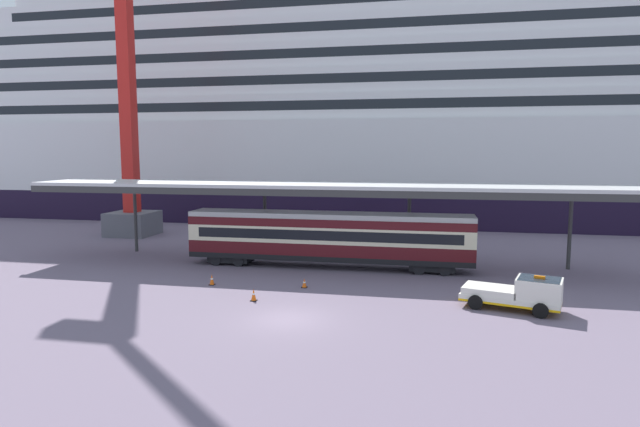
{
  "coord_description": "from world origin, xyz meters",
  "views": [
    {
      "loc": [
        6.93,
        -25.68,
        8.69
      ],
      "look_at": [
        -0.05,
        8.83,
        4.5
      ],
      "focal_mm": 29.71,
      "sensor_mm": 36.0,
      "label": 1
    }
  ],
  "objects_px": {
    "service_truck": "(520,292)",
    "quay_bollard": "(537,305)",
    "train_carriage": "(328,237)",
    "traffic_cone_mid": "(212,280)",
    "dockside_crane": "(132,72)",
    "traffic_cone_near": "(304,283)",
    "traffic_cone_far": "(254,295)",
    "cruise_ship": "(461,105)"
  },
  "relations": [
    {
      "from": "traffic_cone_mid",
      "to": "quay_bollard",
      "type": "distance_m",
      "value": 19.63
    },
    {
      "from": "traffic_cone_far",
      "to": "dockside_crane",
      "type": "distance_m",
      "value": 32.65
    },
    {
      "from": "service_truck",
      "to": "quay_bollard",
      "type": "bearing_deg",
      "value": -44.56
    },
    {
      "from": "cruise_ship",
      "to": "traffic_cone_mid",
      "type": "relative_size",
      "value": 218.49
    },
    {
      "from": "cruise_ship",
      "to": "dockside_crane",
      "type": "height_order",
      "value": "dockside_crane"
    },
    {
      "from": "traffic_cone_near",
      "to": "quay_bollard",
      "type": "relative_size",
      "value": 0.62
    },
    {
      "from": "traffic_cone_near",
      "to": "quay_bollard",
      "type": "distance_m",
      "value": 13.76
    },
    {
      "from": "traffic_cone_mid",
      "to": "quay_bollard",
      "type": "bearing_deg",
      "value": -7.4
    },
    {
      "from": "traffic_cone_near",
      "to": "dockside_crane",
      "type": "xyz_separation_m",
      "value": [
        -21.67,
        17.18,
        16.18
      ]
    },
    {
      "from": "traffic_cone_mid",
      "to": "dockside_crane",
      "type": "xyz_separation_m",
      "value": [
        -15.61,
        17.71,
        16.13
      ]
    },
    {
      "from": "train_carriage",
      "to": "service_truck",
      "type": "relative_size",
      "value": 3.8
    },
    {
      "from": "cruise_ship",
      "to": "quay_bollard",
      "type": "bearing_deg",
      "value": -87.69
    },
    {
      "from": "cruise_ship",
      "to": "traffic_cone_mid",
      "type": "bearing_deg",
      "value": -113.71
    },
    {
      "from": "traffic_cone_mid",
      "to": "cruise_ship",
      "type": "bearing_deg",
      "value": 66.29
    },
    {
      "from": "cruise_ship",
      "to": "service_truck",
      "type": "relative_size",
      "value": 27.97
    },
    {
      "from": "service_truck",
      "to": "quay_bollard",
      "type": "height_order",
      "value": "service_truck"
    },
    {
      "from": "traffic_cone_far",
      "to": "quay_bollard",
      "type": "bearing_deg",
      "value": 1.64
    },
    {
      "from": "service_truck",
      "to": "traffic_cone_near",
      "type": "relative_size",
      "value": 9.27
    },
    {
      "from": "train_carriage",
      "to": "traffic_cone_far",
      "type": "bearing_deg",
      "value": -105.13
    },
    {
      "from": "service_truck",
      "to": "traffic_cone_mid",
      "type": "distance_m",
      "value": 18.82
    },
    {
      "from": "traffic_cone_far",
      "to": "traffic_cone_near",
      "type": "bearing_deg",
      "value": 57.74
    },
    {
      "from": "train_carriage",
      "to": "dockside_crane",
      "type": "bearing_deg",
      "value": 153.53
    },
    {
      "from": "traffic_cone_mid",
      "to": "train_carriage",
      "type": "bearing_deg",
      "value": 46.07
    },
    {
      "from": "traffic_cone_far",
      "to": "quay_bollard",
      "type": "xyz_separation_m",
      "value": [
        15.62,
        0.45,
        0.16
      ]
    },
    {
      "from": "train_carriage",
      "to": "traffic_cone_far",
      "type": "height_order",
      "value": "train_carriage"
    },
    {
      "from": "cruise_ship",
      "to": "service_truck",
      "type": "bearing_deg",
      "value": -88.65
    },
    {
      "from": "service_truck",
      "to": "traffic_cone_far",
      "type": "xyz_separation_m",
      "value": [
        -14.88,
        -1.18,
        -0.63
      ]
    },
    {
      "from": "train_carriage",
      "to": "traffic_cone_mid",
      "type": "distance_m",
      "value": 9.52
    },
    {
      "from": "traffic_cone_near",
      "to": "traffic_cone_far",
      "type": "relative_size",
      "value": 0.83
    },
    {
      "from": "train_carriage",
      "to": "service_truck",
      "type": "bearing_deg",
      "value": -34.76
    },
    {
      "from": "service_truck",
      "to": "traffic_cone_mid",
      "type": "xyz_separation_m",
      "value": [
        -18.73,
        1.8,
        -0.64
      ]
    },
    {
      "from": "service_truck",
      "to": "traffic_cone_far",
      "type": "bearing_deg",
      "value": -175.48
    },
    {
      "from": "traffic_cone_mid",
      "to": "dockside_crane",
      "type": "relative_size",
      "value": 0.01
    },
    {
      "from": "cruise_ship",
      "to": "dockside_crane",
      "type": "relative_size",
      "value": 2.87
    },
    {
      "from": "traffic_cone_near",
      "to": "dockside_crane",
      "type": "height_order",
      "value": "dockside_crane"
    },
    {
      "from": "train_carriage",
      "to": "dockside_crane",
      "type": "relative_size",
      "value": 0.39
    },
    {
      "from": "traffic_cone_near",
      "to": "dockside_crane",
      "type": "bearing_deg",
      "value": 141.59
    },
    {
      "from": "cruise_ship",
      "to": "quay_bollard",
      "type": "relative_size",
      "value": 161.91
    },
    {
      "from": "traffic_cone_mid",
      "to": "dockside_crane",
      "type": "bearing_deg",
      "value": 131.41
    },
    {
      "from": "service_truck",
      "to": "traffic_cone_far",
      "type": "distance_m",
      "value": 14.94
    },
    {
      "from": "train_carriage",
      "to": "dockside_crane",
      "type": "xyz_separation_m",
      "value": [
        -22.08,
        10.99,
        14.17
      ]
    },
    {
      "from": "cruise_ship",
      "to": "traffic_cone_mid",
      "type": "height_order",
      "value": "cruise_ship"
    }
  ]
}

